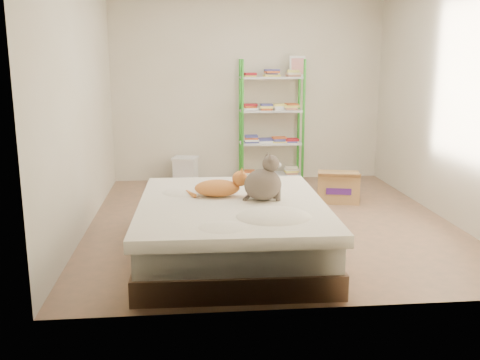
{
  "coord_description": "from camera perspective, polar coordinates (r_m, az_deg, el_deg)",
  "views": [
    {
      "loc": [
        -0.85,
        -5.46,
        1.68
      ],
      "look_at": [
        -0.39,
        -0.75,
        0.62
      ],
      "focal_mm": 40.0,
      "sensor_mm": 36.0,
      "label": 1
    }
  ],
  "objects": [
    {
      "name": "room",
      "position": [
        5.54,
        3.34,
        8.67
      ],
      "size": [
        3.81,
        4.21,
        2.61
      ],
      "color": "#996E4F",
      "rests_on": "ground"
    },
    {
      "name": "bed",
      "position": [
        4.65,
        -0.87,
        -5.27
      ],
      "size": [
        1.62,
        2.0,
        0.5
      ],
      "rotation": [
        0.0,
        0.0,
        -0.02
      ],
      "color": "brown",
      "rests_on": "ground"
    },
    {
      "name": "orange_cat",
      "position": [
        4.73,
        -2.45,
        -0.63
      ],
      "size": [
        0.49,
        0.28,
        0.19
      ],
      "primitive_type": null,
      "rotation": [
        0.0,
        0.0,
        -0.06
      ],
      "color": "orange",
      "rests_on": "bed"
    },
    {
      "name": "grey_cat",
      "position": [
        4.57,
        2.46,
        0.24
      ],
      "size": [
        0.38,
        0.33,
        0.4
      ],
      "primitive_type": null,
      "rotation": [
        0.0,
        0.0,
        1.68
      ],
      "color": "#6E604F",
      "rests_on": "bed"
    },
    {
      "name": "shelf_unit",
      "position": [
        7.48,
        3.41,
        6.26
      ],
      "size": [
        0.91,
        0.36,
        1.74
      ],
      "color": "green",
      "rests_on": "ground"
    },
    {
      "name": "cardboard_box",
      "position": [
        6.62,
        10.43,
        -0.73
      ],
      "size": [
        0.57,
        0.57,
        0.4
      ],
      "rotation": [
        0.0,
        0.0,
        -0.24
      ],
      "color": "tan",
      "rests_on": "ground"
    },
    {
      "name": "white_bin",
      "position": [
        7.46,
        -5.84,
        1.05
      ],
      "size": [
        0.39,
        0.36,
        0.38
      ],
      "rotation": [
        0.0,
        0.0,
        -0.27
      ],
      "color": "silver",
      "rests_on": "ground"
    }
  ]
}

